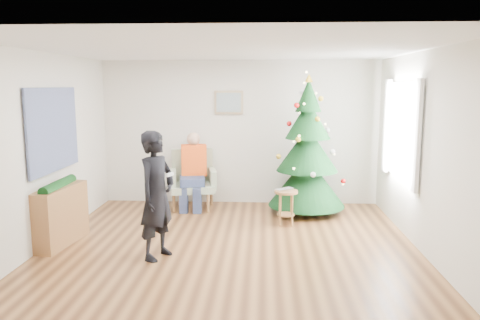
# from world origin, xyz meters

# --- Properties ---
(floor) EXTENTS (5.00, 5.00, 0.00)m
(floor) POSITION_xyz_m (0.00, 0.00, 0.00)
(floor) COLOR brown
(floor) RESTS_ON ground
(ceiling) EXTENTS (5.00, 5.00, 0.00)m
(ceiling) POSITION_xyz_m (0.00, 0.00, 2.60)
(ceiling) COLOR white
(ceiling) RESTS_ON wall_back
(wall_back) EXTENTS (5.00, 0.00, 5.00)m
(wall_back) POSITION_xyz_m (0.00, 2.50, 1.30)
(wall_back) COLOR silver
(wall_back) RESTS_ON floor
(wall_front) EXTENTS (5.00, 0.00, 5.00)m
(wall_front) POSITION_xyz_m (0.00, -2.50, 1.30)
(wall_front) COLOR silver
(wall_front) RESTS_ON floor
(wall_left) EXTENTS (0.00, 5.00, 5.00)m
(wall_left) POSITION_xyz_m (-2.50, 0.00, 1.30)
(wall_left) COLOR silver
(wall_left) RESTS_ON floor
(wall_right) EXTENTS (0.00, 5.00, 5.00)m
(wall_right) POSITION_xyz_m (2.50, 0.00, 1.30)
(wall_right) COLOR silver
(wall_right) RESTS_ON floor
(window_panel) EXTENTS (0.04, 1.30, 1.40)m
(window_panel) POSITION_xyz_m (2.47, 1.00, 1.50)
(window_panel) COLOR white
(window_panel) RESTS_ON wall_right
(curtains) EXTENTS (0.05, 1.75, 1.50)m
(curtains) POSITION_xyz_m (2.44, 1.00, 1.50)
(curtains) COLOR white
(curtains) RESTS_ON wall_right
(christmas_tree) EXTENTS (1.30, 1.30, 2.34)m
(christmas_tree) POSITION_xyz_m (1.17, 1.86, 1.06)
(christmas_tree) COLOR #3F2816
(christmas_tree) RESTS_ON floor
(stool) EXTENTS (0.36, 0.36, 0.55)m
(stool) POSITION_xyz_m (0.79, 1.11, 0.28)
(stool) COLOR brown
(stool) RESTS_ON floor
(laptop) EXTENTS (0.36, 0.34, 0.02)m
(laptop) POSITION_xyz_m (0.79, 1.11, 0.56)
(laptop) COLOR silver
(laptop) RESTS_ON stool
(armchair) EXTENTS (0.89, 0.84, 1.02)m
(armchair) POSITION_xyz_m (-0.81, 2.06, 0.38)
(armchair) COLOR #92A383
(armchair) RESTS_ON floor
(seated_person) EXTENTS (0.49, 0.67, 1.34)m
(seated_person) POSITION_xyz_m (-0.80, 2.01, 0.69)
(seated_person) COLOR navy
(seated_person) RESTS_ON armchair
(standing_man) EXTENTS (0.59, 0.69, 1.61)m
(standing_man) POSITION_xyz_m (-0.88, -0.38, 0.80)
(standing_man) COLOR black
(standing_man) RESTS_ON floor
(game_controller) EXTENTS (0.09, 0.13, 0.04)m
(game_controller) POSITION_xyz_m (-0.71, -0.41, 1.07)
(game_controller) COLOR white
(game_controller) RESTS_ON standing_man
(console) EXTENTS (0.42, 1.03, 0.80)m
(console) POSITION_xyz_m (-2.33, 0.06, 0.40)
(console) COLOR brown
(console) RESTS_ON floor
(garland) EXTENTS (0.14, 0.90, 0.14)m
(garland) POSITION_xyz_m (-2.33, 0.06, 0.82)
(garland) COLOR black
(garland) RESTS_ON console
(tapestry) EXTENTS (0.03, 1.50, 1.15)m
(tapestry) POSITION_xyz_m (-2.46, 0.30, 1.55)
(tapestry) COLOR black
(tapestry) RESTS_ON wall_left
(framed_picture) EXTENTS (0.52, 0.05, 0.42)m
(framed_picture) POSITION_xyz_m (-0.20, 2.46, 1.85)
(framed_picture) COLOR tan
(framed_picture) RESTS_ON wall_back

